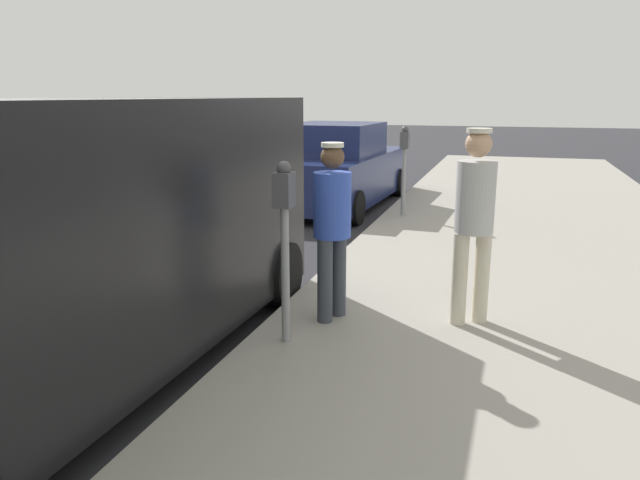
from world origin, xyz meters
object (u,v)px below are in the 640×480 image
parked_van (64,233)px  parking_meter_far (404,155)px  parking_meter_near (285,222)px  pedestrian_in_gray (474,214)px  pedestrian_in_blue (332,221)px  parked_sedan_ahead (337,169)px

parked_van → parking_meter_far: bearing=77.1°
parking_meter_near → parked_van: bearing=-152.7°
parking_meter_near → parking_meter_far: size_ratio=1.00×
parking_meter_near → pedestrian_in_gray: 1.70m
parked_van → parking_meter_near: bearing=27.3°
parking_meter_far → pedestrian_in_blue: 5.12m
pedestrian_in_blue → parked_van: bearing=-140.5°
parked_van → parked_sedan_ahead: bearing=90.4°
parking_meter_near → parking_meter_far: 5.76m
parking_meter_near → pedestrian_in_blue: bearing=71.4°
pedestrian_in_blue → parking_meter_near: bearing=-108.6°
parking_meter_far → parked_sedan_ahead: parking_meter_far is taller
pedestrian_in_blue → parked_sedan_ahead: 6.67m
parked_van → parked_sedan_ahead: size_ratio=1.17×
pedestrian_in_gray → parked_sedan_ahead: size_ratio=0.39×
pedestrian_in_blue → pedestrian_in_gray: bearing=12.1°
pedestrian_in_gray → pedestrian_in_blue: bearing=-167.9°
parking_meter_near → pedestrian_in_blue: 0.68m
pedestrian_in_gray → pedestrian_in_blue: pedestrian_in_gray is taller
parking_meter_near → parked_sedan_ahead: (-1.55, 7.07, -0.43)m
parking_meter_near → parked_van: (-1.50, -0.77, -0.03)m
parking_meter_near → parking_meter_far: (0.00, 5.76, 0.00)m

